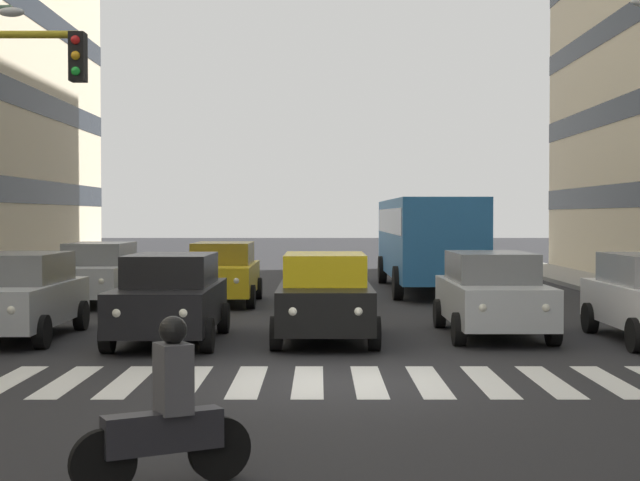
% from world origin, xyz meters
% --- Properties ---
extents(ground_plane, '(180.00, 180.00, 0.00)m').
position_xyz_m(ground_plane, '(0.00, 0.00, 0.00)').
color(ground_plane, '#262628').
extents(crosswalk_markings, '(10.35, 2.80, 0.01)m').
position_xyz_m(crosswalk_markings, '(-0.00, 0.00, 0.00)').
color(crosswalk_markings, silver).
rests_on(crosswalk_markings, ground_plane).
extents(car_1, '(2.02, 4.44, 1.72)m').
position_xyz_m(car_1, '(-3.27, -5.35, 0.89)').
color(car_1, '#B2B7BC').
rests_on(car_1, ground_plane).
extents(car_2, '(2.02, 4.44, 1.72)m').
position_xyz_m(car_2, '(0.17, -4.70, 0.89)').
color(car_2, black).
rests_on(car_2, ground_plane).
extents(car_3, '(2.02, 4.44, 1.72)m').
position_xyz_m(car_3, '(3.21, -4.42, 0.89)').
color(car_3, black).
rests_on(car_3, ground_plane).
extents(car_4, '(2.02, 4.44, 1.72)m').
position_xyz_m(car_4, '(6.34, -4.94, 0.89)').
color(car_4, '#B2B7BC').
rests_on(car_4, ground_plane).
extents(car_row2_0, '(2.02, 4.44, 1.72)m').
position_xyz_m(car_row2_0, '(3.00, -12.48, 0.89)').
color(car_row2_0, gold).
rests_on(car_row2_0, ground_plane).
extents(car_row2_1, '(2.02, 4.44, 1.72)m').
position_xyz_m(car_row2_1, '(6.43, -12.28, 0.89)').
color(car_row2_1, '#B2B7BC').
rests_on(car_row2_1, ground_plane).
extents(bus_behind_traffic, '(2.78, 10.50, 3.00)m').
position_xyz_m(bus_behind_traffic, '(-3.27, -17.27, 1.86)').
color(bus_behind_traffic, '#286BAD').
rests_on(bus_behind_traffic, ground_plane).
extents(motorcycle_with_rider, '(1.55, 0.88, 1.57)m').
position_xyz_m(motorcycle_with_rider, '(1.68, 5.53, 0.65)').
color(motorcycle_with_rider, black).
rests_on(motorcycle_with_rider, ground_plane).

